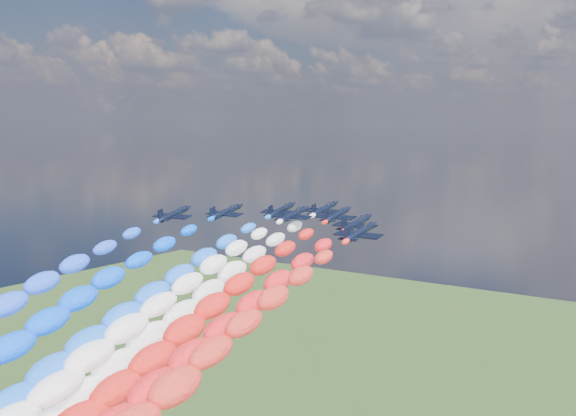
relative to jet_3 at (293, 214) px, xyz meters
The scene contains 14 objects.
jet_0 27.15m from the jet_3, 146.91° to the right, with size 9.49×12.73×2.80m, color black, non-canonical shape.
jet_1 16.34m from the jet_3, 162.85° to the right, with size 9.49×12.73×2.80m, color black, non-canonical shape.
trail_1 64.10m from the jet_3, 104.73° to the right, with size 6.90×105.45×41.62m, color #054CFF, non-canonical shape.
jet_2 8.50m from the jet_3, 143.34° to the left, with size 9.49×12.73×2.80m, color black, non-canonical shape.
trail_2 53.24m from the jet_3, 97.84° to the right, with size 6.90×105.45×41.62m, color blue, non-canonical shape.
jet_3 is the anchor object (origin of this frame).
trail_3 57.58m from the jet_3, 90.00° to the right, with size 6.90×105.45×41.62m, color white, non-canonical shape.
jet_4 13.09m from the jet_3, 88.85° to the left, with size 9.49×12.73×2.80m, color black, non-canonical shape.
trail_4 45.37m from the jet_3, 89.64° to the right, with size 6.90×105.45×41.62m, color silver, non-canonical shape.
jet_5 9.96m from the jet_3, 29.61° to the left, with size 9.49×12.73×2.80m, color black, non-canonical shape.
trail_5 53.64m from the jet_3, 80.10° to the right, with size 6.90×105.45×41.62m, color red, non-canonical shape.
jet_6 19.38m from the jet_3, 13.97° to the right, with size 9.49×12.73×2.80m, color black, non-canonical shape.
trail_6 64.82m from the jet_3, 72.39° to the right, with size 6.90×105.45×41.62m, color red, non-canonical shape.
jet_7 29.54m from the jet_3, 30.94° to the right, with size 9.49×12.73×2.80m, color black, non-canonical shape.
Camera 1 is at (87.49, -124.34, 125.81)m, focal length 44.44 mm.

